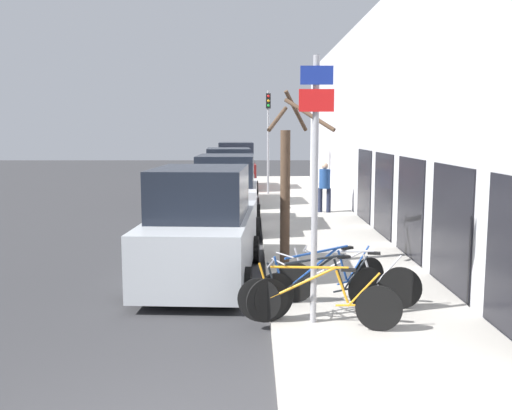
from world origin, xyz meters
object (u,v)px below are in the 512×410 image
object	(u,v)px
signpost	(315,178)
parked_car_3	(236,169)
parked_car_1	(226,197)
bicycle_0	(318,300)
pedestrian_near	(325,184)
traffic_light	(268,128)
bicycle_3	(346,281)
parked_car_0	(202,230)
bicycle_1	(319,290)
bicycle_2	(324,283)
parked_car_2	(229,180)
street_tree	(287,186)

from	to	relation	value
signpost	parked_car_3	distance (m)	19.78
signpost	parked_car_1	size ratio (longest dim) A/B	0.88
bicycle_0	pedestrian_near	world-z (taller)	pedestrian_near
parked_car_1	pedestrian_near	xyz separation A→B (m)	(3.24, 2.82, 0.12)
traffic_light	parked_car_1	bearing A→B (deg)	-99.76
bicycle_3	bicycle_0	bearing A→B (deg)	161.76
parked_car_0	bicycle_1	bearing A→B (deg)	-49.74
parked_car_3	parked_car_0	bearing A→B (deg)	-92.53
signpost	pedestrian_near	xyz separation A→B (m)	(1.58, 11.31, -1.15)
bicycle_2	pedestrian_near	distance (m)	10.79
parked_car_3	pedestrian_near	size ratio (longest dim) A/B	2.56
bicycle_1	parked_car_2	xyz separation A→B (m)	(-1.94, 13.68, 0.49)
signpost	parked_car_2	bearing A→B (deg)	97.41
bicycle_1	parked_car_0	size ratio (longest dim) A/B	0.46
parked_car_0	parked_car_1	bearing A→B (deg)	90.79
bicycle_0	bicycle_1	world-z (taller)	bicycle_1
bicycle_1	bicycle_2	xyz separation A→B (m)	(0.11, 0.29, 0.02)
bicycle_0	pedestrian_near	bearing A→B (deg)	6.00
pedestrian_near	street_tree	size ratio (longest dim) A/B	0.47
bicycle_0	pedestrian_near	distance (m)	11.60
parked_car_3	street_tree	xyz separation A→B (m)	(1.51, -16.03, 0.76)
parked_car_3	parked_car_1	bearing A→B (deg)	-91.67
parked_car_3	pedestrian_near	bearing A→B (deg)	-70.48
pedestrian_near	traffic_light	world-z (taller)	traffic_light
parked_car_1	street_tree	bearing A→B (deg)	-72.23
bicycle_2	street_tree	bearing A→B (deg)	-25.00
parked_car_3	pedestrian_near	xyz separation A→B (m)	(3.27, -8.36, 0.08)
bicycle_2	parked_car_0	world-z (taller)	parked_car_0
signpost	bicycle_1	world-z (taller)	signpost
bicycle_3	street_tree	xyz separation A→B (m)	(-0.80, 2.84, 1.27)
bicycle_2	parked_car_1	bearing A→B (deg)	-19.27
bicycle_0	traffic_light	world-z (taller)	traffic_light
bicycle_2	parked_car_2	bearing A→B (deg)	-24.06
signpost	street_tree	size ratio (longest dim) A/B	1.06
street_tree	parked_car_1	bearing A→B (deg)	106.95
bicycle_3	traffic_light	bearing A→B (deg)	15.10
bicycle_3	parked_car_3	distance (m)	19.01
parked_car_1	parked_car_3	world-z (taller)	parked_car_3
bicycle_0	parked_car_1	xyz separation A→B (m)	(-1.70, 8.66, 0.47)
parked_car_2	pedestrian_near	distance (m)	4.34
bicycle_0	bicycle_2	world-z (taller)	bicycle_2
parked_car_1	pedestrian_near	size ratio (longest dim) A/B	2.56
signpost	street_tree	distance (m)	3.68
bicycle_0	traffic_light	distance (m)	17.29
pedestrian_near	bicycle_0	bearing A→B (deg)	100.24
parked_car_0	street_tree	xyz separation A→B (m)	(1.71, 0.66, 0.81)
signpost	parked_car_2	size ratio (longest dim) A/B	0.84
parked_car_2	street_tree	bearing A→B (deg)	-83.60
parked_car_1	parked_car_2	distance (m)	5.52
bicycle_2	traffic_light	world-z (taller)	traffic_light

